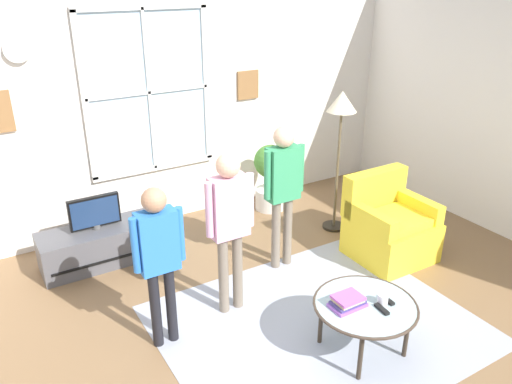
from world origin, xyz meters
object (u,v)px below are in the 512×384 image
(book_stack, at_px, (348,302))
(remote_near_cup, at_px, (382,309))
(television, at_px, (95,212))
(person_blue_shirt, at_px, (158,251))
(person_green_shirt, at_px, (283,182))
(potted_plant_by_window, at_px, (270,174))
(tv_stand, at_px, (99,246))
(person_pink_shirt, at_px, (229,216))
(floor_lamp, at_px, (341,116))
(armchair, at_px, (389,227))
(cup, at_px, (383,299))
(coffee_table, at_px, (365,307))
(remote_near_books, at_px, (387,300))

(book_stack, bearing_deg, remote_near_cup, -41.75)
(television, relative_size, person_blue_shirt, 0.37)
(person_green_shirt, distance_m, potted_plant_by_window, 1.43)
(tv_stand, xyz_separation_m, person_pink_shirt, (0.79, -1.38, 0.72))
(remote_near_cup, xyz_separation_m, floor_lamp, (1.09, 1.87, 0.90))
(remote_near_cup, relative_size, person_pink_shirt, 0.10)
(floor_lamp, bearing_deg, armchair, -84.13)
(book_stack, height_order, person_green_shirt, person_green_shirt)
(book_stack, xyz_separation_m, person_pink_shirt, (-0.49, 0.95, 0.44))
(tv_stand, bearing_deg, person_blue_shirt, -85.51)
(cup, height_order, remote_near_cup, cup)
(person_green_shirt, xyz_separation_m, potted_plant_by_window, (0.63, 1.20, -0.46))
(book_stack, height_order, floor_lamp, floor_lamp)
(tv_stand, bearing_deg, television, -90.00)
(armchair, bearing_deg, cup, -136.81)
(coffee_table, relative_size, book_stack, 2.97)
(person_green_shirt, bearing_deg, floor_lamp, 20.43)
(remote_near_cup, xyz_separation_m, person_pink_shirt, (-0.69, 1.12, 0.48))
(person_green_shirt, bearing_deg, tv_stand, 147.63)
(television, bearing_deg, person_pink_shirt, -60.27)
(television, relative_size, person_green_shirt, 0.34)
(tv_stand, distance_m, person_blue_shirt, 1.64)
(armchair, height_order, cup, armchair)
(person_blue_shirt, bearing_deg, floor_lamp, 19.54)
(tv_stand, relative_size, book_stack, 4.28)
(floor_lamp, bearing_deg, person_pink_shirt, -157.13)
(armchair, bearing_deg, person_pink_shirt, 179.10)
(cup, relative_size, person_green_shirt, 0.06)
(person_pink_shirt, height_order, potted_plant_by_window, person_pink_shirt)
(remote_near_cup, xyz_separation_m, potted_plant_by_window, (0.73, 2.70, 0.02))
(coffee_table, bearing_deg, cup, -26.57)
(floor_lamp, bearing_deg, cup, -119.44)
(person_blue_shirt, relative_size, potted_plant_by_window, 1.63)
(book_stack, height_order, cup, book_stack)
(floor_lamp, bearing_deg, coffee_table, -123.04)
(cup, relative_size, remote_near_cup, 0.59)
(remote_near_books, bearing_deg, cup, -174.41)
(cup, distance_m, person_blue_shirt, 1.75)
(person_blue_shirt, xyz_separation_m, potted_plant_by_window, (2.08, 1.69, -0.39))
(armchair, xyz_separation_m, book_stack, (-1.36, -0.93, 0.15))
(remote_near_books, xyz_separation_m, person_pink_shirt, (-0.80, 1.06, 0.48))
(coffee_table, height_order, book_stack, book_stack)
(person_blue_shirt, distance_m, person_pink_shirt, 0.68)
(book_stack, bearing_deg, person_green_shirt, 77.63)
(remote_near_books, relative_size, remote_near_cup, 1.00)
(person_pink_shirt, bearing_deg, book_stack, -62.60)
(remote_near_books, distance_m, person_green_shirt, 1.52)
(coffee_table, relative_size, floor_lamp, 0.50)
(remote_near_books, height_order, potted_plant_by_window, potted_plant_by_window)
(armchair, xyz_separation_m, person_blue_shirt, (-2.52, -0.09, 0.53))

